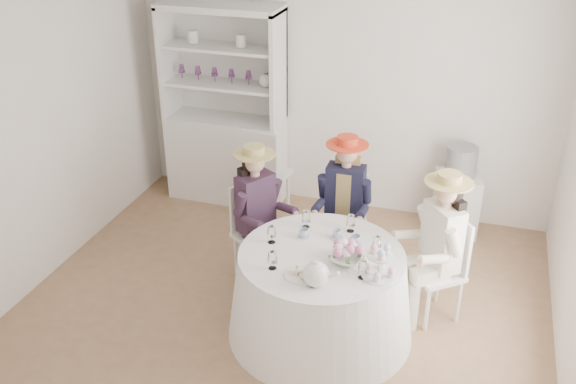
% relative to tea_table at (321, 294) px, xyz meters
% --- Properties ---
extents(ground, '(4.50, 4.50, 0.00)m').
position_rel_tea_table_xyz_m(ground, '(-0.39, 0.27, -0.37)').
color(ground, '#886444').
rests_on(ground, ground).
extents(wall_back, '(4.50, 0.00, 4.50)m').
position_rel_tea_table_xyz_m(wall_back, '(-0.39, 2.27, 0.98)').
color(wall_back, white).
rests_on(wall_back, ground).
extents(wall_front, '(4.50, 0.00, 4.50)m').
position_rel_tea_table_xyz_m(wall_front, '(-0.39, -1.73, 0.98)').
color(wall_front, white).
rests_on(wall_front, ground).
extents(wall_left, '(0.00, 4.50, 4.50)m').
position_rel_tea_table_xyz_m(wall_left, '(-2.64, 0.27, 0.98)').
color(wall_left, white).
rests_on(wall_left, ground).
extents(tea_table, '(1.51, 1.51, 0.75)m').
position_rel_tea_table_xyz_m(tea_table, '(0.00, 0.00, 0.00)').
color(tea_table, white).
rests_on(tea_table, ground).
extents(hutch, '(1.38, 0.71, 2.19)m').
position_rel_tea_table_xyz_m(hutch, '(-1.65, 2.04, 0.41)').
color(hutch, silver).
rests_on(hutch, ground).
extents(side_table, '(0.51, 0.51, 0.66)m').
position_rel_tea_table_xyz_m(side_table, '(0.91, 1.99, -0.05)').
color(side_table, silver).
rests_on(side_table, ground).
extents(hatbox, '(0.36, 0.36, 0.31)m').
position_rel_tea_table_xyz_m(hatbox, '(0.91, 1.99, 0.44)').
color(hatbox, black).
rests_on(hatbox, side_table).
extents(guest_left, '(0.56, 0.52, 1.31)m').
position_rel_tea_table_xyz_m(guest_left, '(-0.76, 0.62, 0.36)').
color(guest_left, silver).
rests_on(guest_left, ground).
extents(guest_mid, '(0.48, 0.51, 1.34)m').
position_rel_tea_table_xyz_m(guest_mid, '(-0.05, 0.98, 0.38)').
color(guest_mid, silver).
rests_on(guest_mid, ground).
extents(guest_right, '(0.58, 0.56, 1.35)m').
position_rel_tea_table_xyz_m(guest_right, '(0.85, 0.49, 0.38)').
color(guest_right, silver).
rests_on(guest_right, ground).
extents(spare_chair, '(0.47, 0.47, 1.05)m').
position_rel_tea_table_xyz_m(spare_chair, '(-1.07, 1.65, 0.19)').
color(spare_chair, silver).
rests_on(spare_chair, ground).
extents(teacup_a, '(0.10, 0.10, 0.06)m').
position_rel_tea_table_xyz_m(teacup_a, '(-0.21, 0.20, 0.41)').
color(teacup_a, white).
rests_on(teacup_a, tea_table).
extents(teacup_b, '(0.07, 0.07, 0.07)m').
position_rel_tea_table_xyz_m(teacup_b, '(0.05, 0.26, 0.41)').
color(teacup_b, white).
rests_on(teacup_b, tea_table).
extents(teacup_c, '(0.10, 0.10, 0.07)m').
position_rel_tea_table_xyz_m(teacup_c, '(0.22, 0.22, 0.41)').
color(teacup_c, white).
rests_on(teacup_c, tea_table).
extents(flower_bowl, '(0.25, 0.25, 0.06)m').
position_rel_tea_table_xyz_m(flower_bowl, '(0.21, -0.07, 0.41)').
color(flower_bowl, white).
rests_on(flower_bowl, tea_table).
extents(flower_arrangement, '(0.19, 0.20, 0.07)m').
position_rel_tea_table_xyz_m(flower_arrangement, '(0.20, -0.02, 0.47)').
color(flower_arrangement, pink).
rests_on(flower_arrangement, tea_table).
extents(table_teapot, '(0.27, 0.19, 0.20)m').
position_rel_tea_table_xyz_m(table_teapot, '(0.07, -0.40, 0.46)').
color(table_teapot, white).
rests_on(table_teapot, tea_table).
extents(sandwich_plate, '(0.27, 0.27, 0.06)m').
position_rel_tea_table_xyz_m(sandwich_plate, '(-0.07, -0.32, 0.39)').
color(sandwich_plate, white).
rests_on(sandwich_plate, tea_table).
extents(cupcake_stand, '(0.26, 0.26, 0.25)m').
position_rel_tea_table_xyz_m(cupcake_stand, '(0.48, -0.16, 0.47)').
color(cupcake_stand, white).
rests_on(cupcake_stand, tea_table).
extents(stemware_set, '(0.91, 0.91, 0.15)m').
position_rel_tea_table_xyz_m(stemware_set, '(0.00, -0.00, 0.45)').
color(stemware_set, white).
rests_on(stemware_set, tea_table).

